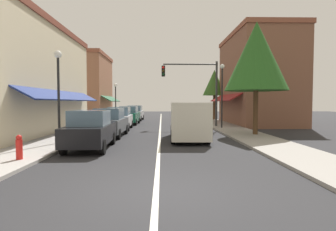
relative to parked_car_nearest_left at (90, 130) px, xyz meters
name	(u,v)px	position (x,y,z in m)	size (l,w,h in m)	color
ground_plane	(160,126)	(3.10, 12.00, -0.88)	(80.00, 80.00, 0.00)	#28282B
sidewalk_left	(99,126)	(-2.40, 12.00, -0.82)	(2.60, 56.00, 0.12)	#A39E99
sidewalk_right	(221,125)	(8.60, 12.00, -0.82)	(2.60, 56.00, 0.12)	gray
lane_center_stripe	(160,126)	(3.10, 12.00, -0.88)	(0.14, 52.00, 0.01)	silver
storefront_left_block	(19,78)	(-6.27, 6.00, 2.85)	(6.47, 14.20, 7.46)	beige
storefront_right_block	(257,79)	(12.56, 14.00, 3.50)	(6.62, 10.20, 8.76)	brown
storefront_far_left	(90,87)	(-5.80, 22.00, 3.17)	(5.52, 8.20, 8.09)	#8E5B42
parked_car_nearest_left	(90,130)	(0.00, 0.00, 0.00)	(1.87, 4.14, 1.77)	black
parked_car_second_left	(110,122)	(0.00, 4.56, 0.00)	(1.86, 4.14, 1.77)	#4C5156
parked_car_third_left	(120,118)	(-0.09, 9.06, 0.00)	(1.85, 4.14, 1.77)	silver
parked_car_far_left	(129,115)	(0.07, 14.01, 0.00)	(1.88, 4.15, 1.77)	#0F4C33
parked_car_distant_left	(135,113)	(0.07, 19.79, 0.00)	(1.87, 4.15, 1.77)	#B7BABF
van_in_lane	(188,120)	(4.75, 3.01, 0.27)	(2.11, 5.23, 2.12)	beige
traffic_signal_mast_arm	(197,82)	(6.26, 10.72, 2.94)	(4.77, 0.50, 5.61)	#333333
street_lamp_left_near	(58,82)	(-1.84, 1.15, 2.27)	(0.36, 0.36, 4.66)	black
street_lamp_right_mid	(222,86)	(8.01, 9.12, 2.55)	(0.36, 0.36, 5.14)	black
street_lamp_left_far	(116,95)	(-1.85, 17.71, 2.01)	(0.36, 0.36, 4.22)	black
tree_right_near	(256,56)	(9.13, 4.57, 4.11)	(3.89, 3.89, 7.15)	#4C331E
tree_right_far	(214,83)	(9.41, 19.54, 3.55)	(2.72, 2.72, 5.96)	#4C331E
fire_hydrant	(19,147)	(-1.78, -2.76, -0.33)	(0.22, 0.22, 0.87)	red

